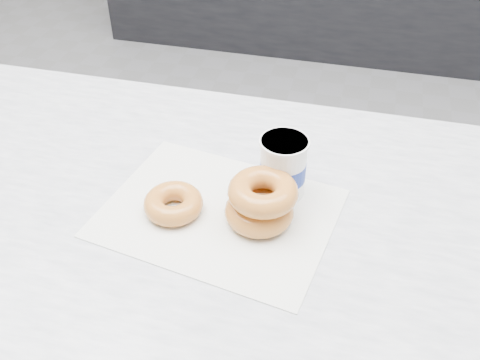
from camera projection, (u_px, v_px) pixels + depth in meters
The scene contains 5 objects.
ground at pixel (220, 287), 1.84m from camera, with size 5.00×5.00×0.00m, color gray.
wax_paper at pixel (219, 213), 0.81m from camera, with size 0.34×0.26×0.00m, color silver.
donut_single at pixel (173, 203), 0.80m from camera, with size 0.09×0.09×0.03m, color #BF6B34.
donut_stack at pixel (261, 202), 0.78m from camera, with size 0.15×0.15×0.07m.
coffee_cup at pixel (283, 167), 0.82m from camera, with size 0.09×0.09×0.10m.
Camera 1 is at (0.36, -1.14, 1.45)m, focal length 40.00 mm.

